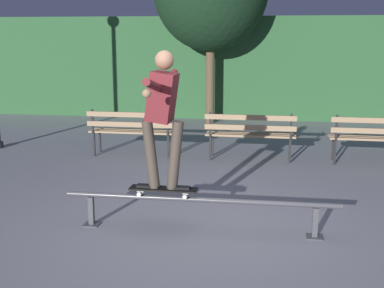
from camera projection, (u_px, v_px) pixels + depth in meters
name	position (u px, v px, depth m)	size (l,w,h in m)	color
ground_plane	(200.00, 230.00, 5.99)	(90.00, 90.00, 0.00)	gray
hedge_backdrop	(243.00, 67.00, 14.03)	(24.00, 1.20, 2.68)	#2D5B33
grind_rail	(200.00, 204.00, 5.90)	(3.16, 0.18, 0.41)	#47474C
skateboard	(163.00, 189.00, 5.93)	(0.78, 0.22, 0.09)	black
skateboarder	(163.00, 108.00, 5.74)	(0.62, 1.41, 1.56)	black
park_bench_leftmost	(132.00, 128.00, 9.51)	(1.60, 0.43, 0.88)	black
park_bench_left_center	(250.00, 131.00, 9.19)	(1.60, 0.43, 0.88)	black
park_bench_right_center	(378.00, 135.00, 8.87)	(1.60, 0.43, 0.88)	black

